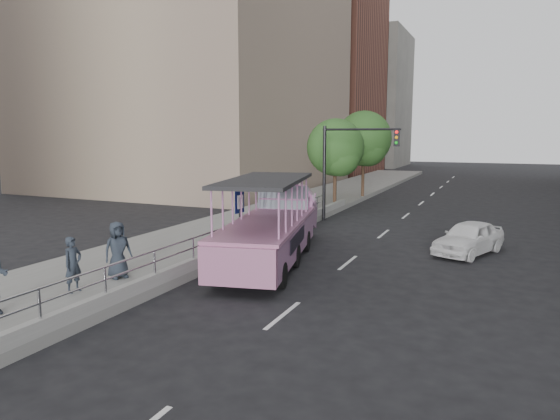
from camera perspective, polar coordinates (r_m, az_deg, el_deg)
The scene contains 14 objects.
ground at distance 15.50m, azimuth -0.07°, elevation -9.05°, with size 160.00×160.00×0.00m, color black.
sidewalk at distance 26.66m, azimuth -2.56°, elevation -1.27°, with size 5.50×80.00×0.30m, color gray.
kerb_wall at distance 18.47m, azimuth -6.40°, elevation -4.67°, with size 0.24×30.00×0.36m, color #ADADA8.
guardrail at distance 18.33m, azimuth -6.43°, elevation -2.65°, with size 0.07×22.00×0.71m.
duck_boat at distance 18.98m, azimuth -0.78°, elevation -2.09°, with size 4.32×9.86×3.19m.
car at distance 21.22m, azimuth 20.76°, elevation -2.96°, with size 1.56×3.86×1.32m, color white.
pedestrian_near at distance 15.22m, azimuth -22.58°, elevation -5.77°, with size 0.58×0.38×1.59m, color #262E39.
pedestrian_far at distance 16.21m, azimuth -18.04°, elevation -4.35°, with size 0.87×0.56×1.77m, color #262E39.
parking_sign at distance 19.04m, azimuth -4.62°, elevation -0.65°, with size 0.10×0.59×2.61m.
traffic_signal at distance 27.14m, azimuth 7.50°, elevation 5.95°, with size 4.20×0.32×5.20m.
street_tree_near at distance 30.87m, azimuth 6.48°, elevation 6.86°, with size 3.52×3.52×5.72m.
street_tree_far at distance 36.57m, azimuth 9.68°, elevation 7.81°, with size 3.97×3.97×6.45m.
midrise_brick at distance 66.54m, azimuth 2.79°, elevation 15.68°, with size 18.00×16.00×26.00m, color brown.
midrise_stone_b at distance 80.73m, azimuth 8.36°, elevation 12.20°, with size 16.00×14.00×20.00m, color gray.
Camera 1 is at (6.04, -13.48, 4.67)m, focal length 32.00 mm.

